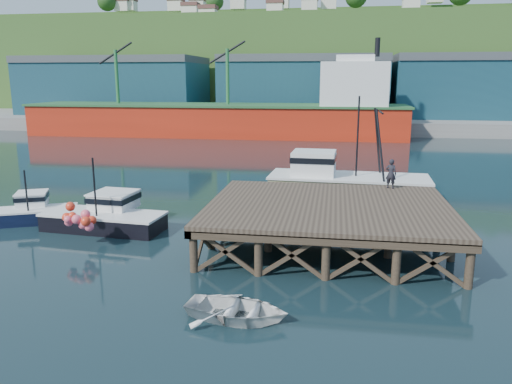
% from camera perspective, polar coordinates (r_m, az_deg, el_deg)
% --- Properties ---
extents(ground, '(300.00, 300.00, 0.00)m').
position_cam_1_polar(ground, '(26.52, -3.86, -5.34)').
color(ground, black).
rests_on(ground, ground).
extents(wharf, '(12.00, 10.00, 2.62)m').
position_cam_1_polar(wharf, '(25.17, 8.28, -1.84)').
color(wharf, brown).
rests_on(wharf, ground).
extents(far_quay, '(160.00, 40.00, 2.00)m').
position_cam_1_polar(far_quay, '(95.00, 5.62, 8.35)').
color(far_quay, gray).
rests_on(far_quay, ground).
extents(warehouse_left, '(32.00, 16.00, 9.00)m').
position_cam_1_polar(warehouse_left, '(98.38, -15.73, 11.31)').
color(warehouse_left, '#1A4B57').
rests_on(warehouse_left, far_quay).
extents(warehouse_mid, '(28.00, 16.00, 9.00)m').
position_cam_1_polar(warehouse_mid, '(89.75, 5.49, 11.62)').
color(warehouse_mid, '#1A4B57').
rests_on(warehouse_mid, far_quay).
extents(warehouse_right, '(30.00, 16.00, 9.00)m').
position_cam_1_polar(warehouse_right, '(92.81, 24.64, 10.58)').
color(warehouse_right, '#1A4B57').
rests_on(warehouse_right, far_quay).
extents(cargo_ship, '(55.50, 10.00, 13.75)m').
position_cam_1_polar(cargo_ship, '(74.09, -2.04, 8.96)').
color(cargo_ship, red).
rests_on(cargo_ship, ground).
extents(hillside, '(220.00, 50.00, 22.00)m').
position_cam_1_polar(hillside, '(124.71, 6.60, 13.97)').
color(hillside, '#2D511E').
rests_on(hillside, ground).
extents(boat_navy, '(5.46, 3.84, 3.22)m').
position_cam_1_polar(boat_navy, '(32.27, -24.33, -1.98)').
color(boat_navy, black).
rests_on(boat_navy, ground).
extents(boat_black, '(6.97, 5.83, 4.18)m').
position_cam_1_polar(boat_black, '(29.24, -16.74, -2.58)').
color(boat_black, black).
rests_on(boat_black, ground).
extents(trawler, '(10.88, 4.37, 7.17)m').
position_cam_1_polar(trawler, '(34.48, 10.12, 1.27)').
color(trawler, '#BEBA7B').
rests_on(trawler, ground).
extents(dinghy, '(3.99, 3.10, 0.76)m').
position_cam_1_polar(dinghy, '(17.91, -2.20, -13.25)').
color(dinghy, white).
rests_on(dinghy, ground).
extents(dockworker, '(0.73, 0.61, 1.69)m').
position_cam_1_polar(dockworker, '(29.44, 15.17, 2.03)').
color(dockworker, black).
rests_on(dockworker, wharf).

